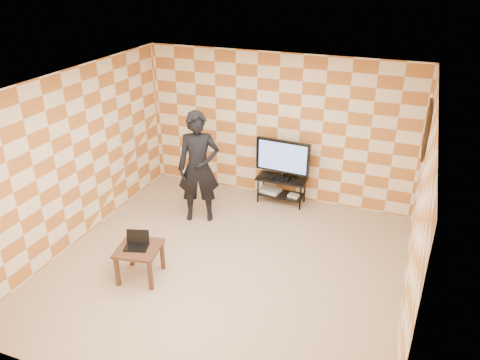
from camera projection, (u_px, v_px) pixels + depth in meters
name	position (u px, v px, depth m)	size (l,w,h in m)	color
floor	(225.00, 266.00, 6.96)	(5.00, 5.00, 0.00)	tan
wall_back	(278.00, 128.00, 8.47)	(5.00, 0.02, 2.70)	beige
wall_front	(118.00, 297.00, 4.27)	(5.00, 0.02, 2.70)	beige
wall_left	(75.00, 159.00, 7.19)	(0.02, 5.00, 2.70)	beige
wall_right	(418.00, 218.00, 5.56)	(0.02, 5.00, 2.70)	beige
ceiling	(223.00, 87.00, 5.79)	(5.00, 5.00, 0.02)	white
wall_art	(427.00, 129.00, 6.61)	(0.04, 0.72, 0.72)	black
tv_stand	(282.00, 184.00, 8.60)	(0.91, 0.41, 0.50)	black
tv	(283.00, 158.00, 8.36)	(1.01, 0.21, 0.73)	black
dvd_player	(270.00, 190.00, 8.75)	(0.39, 0.28, 0.06)	silver
game_console	(294.00, 196.00, 8.57)	(0.19, 0.14, 0.04)	silver
side_table	(139.00, 253.00, 6.55)	(0.67, 0.67, 0.50)	#372617
laptop	(137.00, 243.00, 6.52)	(0.38, 0.34, 0.21)	black
person	(199.00, 167.00, 7.83)	(0.70, 0.46, 1.93)	black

